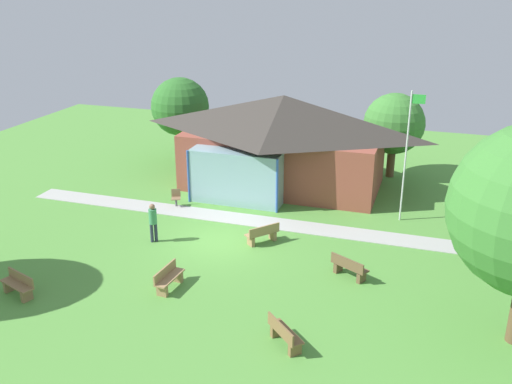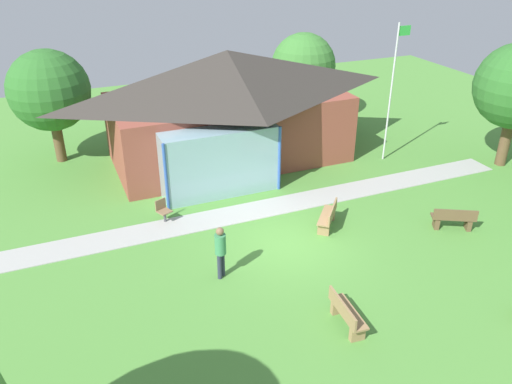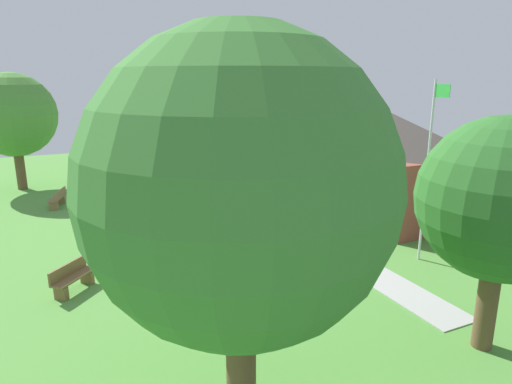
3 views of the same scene
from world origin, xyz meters
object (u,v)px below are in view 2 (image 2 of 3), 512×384
object	(u,v)px
patio_chair_west	(163,211)
tree_behind_pavilion_right	(303,66)
flagpole	(392,88)
visitor_strolling_lawn	(221,249)
bench_rear_near_path	(328,217)
bench_mid_right	(453,219)
pavilion	(228,106)
tree_behind_pavilion_left	(49,91)
bench_front_center	(346,314)

from	to	relation	value
patio_chair_west	tree_behind_pavilion_right	world-z (taller)	tree_behind_pavilion_right
flagpole	visitor_strolling_lawn	size ratio (longest dim) A/B	3.49
bench_rear_near_path	patio_chair_west	bearing A→B (deg)	103.95
bench_mid_right	patio_chair_west	size ratio (longest dim) A/B	1.78
pavilion	bench_rear_near_path	distance (m)	7.44
tree_behind_pavilion_right	tree_behind_pavilion_left	size ratio (longest dim) A/B	0.94
bench_mid_right	pavilion	bearing A→B (deg)	148.80
pavilion	visitor_strolling_lawn	bearing A→B (deg)	-111.49
bench_rear_near_path	tree_behind_pavilion_left	bearing A→B (deg)	80.45
bench_rear_near_path	visitor_strolling_lawn	world-z (taller)	visitor_strolling_lawn
flagpole	tree_behind_pavilion_right	world-z (taller)	flagpole
patio_chair_west	tree_behind_pavilion_right	bearing A→B (deg)	-164.33
bench_mid_right	patio_chair_west	world-z (taller)	patio_chair_west
tree_behind_pavilion_right	bench_front_center	bearing A→B (deg)	-112.98
visitor_strolling_lawn	flagpole	bearing A→B (deg)	-11.84
bench_mid_right	patio_chair_west	xyz separation A→B (m)	(-9.30, 4.44, 0.01)
pavilion	tree_behind_pavilion_left	distance (m)	7.71
tree_behind_pavilion_right	visitor_strolling_lawn	bearing A→B (deg)	-126.63
flagpole	tree_behind_pavilion_right	xyz separation A→B (m)	(-1.11, 6.16, -0.29)
bench_front_center	tree_behind_pavilion_left	size ratio (longest dim) A/B	0.30
bench_front_center	pavilion	bearing A→B (deg)	179.77
tree_behind_pavilion_right	tree_behind_pavilion_left	xyz separation A→B (m)	(-12.62, -0.62, 0.22)
visitor_strolling_lawn	tree_behind_pavilion_right	bearing A→B (deg)	11.84
pavilion	visitor_strolling_lawn	world-z (taller)	pavilion
bench_front_center	tree_behind_pavilion_right	bearing A→B (deg)	161.38
visitor_strolling_lawn	bench_mid_right	bearing A→B (deg)	-44.90
pavilion	tree_behind_pavilion_left	world-z (taller)	tree_behind_pavilion_left
flagpole	bench_mid_right	world-z (taller)	flagpole
bench_mid_right	tree_behind_pavilion_right	xyz separation A→B (m)	(0.30, 12.29, 2.64)
bench_front_center	visitor_strolling_lawn	xyz separation A→B (m)	(-2.34, 3.36, 0.62)
pavilion	flagpole	world-z (taller)	flagpole
patio_chair_west	bench_front_center	bearing A→B (deg)	89.90
bench_rear_near_path	tree_behind_pavilion_left	xyz separation A→B (m)	(-8.32, 9.86, 2.86)
tree_behind_pavilion_right	flagpole	bearing A→B (deg)	-79.77
flagpole	patio_chair_west	world-z (taller)	flagpole
bench_front_center	tree_behind_pavilion_right	xyz separation A→B (m)	(6.43, 15.15, 2.64)
patio_chair_west	tree_behind_pavilion_left	xyz separation A→B (m)	(-3.02, 7.23, 2.84)
bench_mid_right	tree_behind_pavilion_left	size ratio (longest dim) A/B	0.30
tree_behind_pavilion_left	bench_rear_near_path	bearing A→B (deg)	-49.85
pavilion	bench_front_center	distance (m)	11.93
patio_chair_west	bench_rear_near_path	bearing A→B (deg)	130.05
pavilion	patio_chair_west	size ratio (longest dim) A/B	13.02
bench_front_center	tree_behind_pavilion_left	bearing A→B (deg)	-152.58
patio_chair_west	visitor_strolling_lawn	world-z (taller)	visitor_strolling_lawn
patio_chair_west	tree_behind_pavilion_left	bearing A→B (deg)	-90.97
bench_mid_right	bench_rear_near_path	bearing A→B (deg)	-176.04
flagpole	bench_rear_near_path	xyz separation A→B (m)	(-5.41, -4.32, -2.93)
tree_behind_pavilion_left	tree_behind_pavilion_right	bearing A→B (deg)	2.79
bench_front_center	tree_behind_pavilion_right	size ratio (longest dim) A/B	0.32
pavilion	tree_behind_pavilion_right	bearing A→B (deg)	32.23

